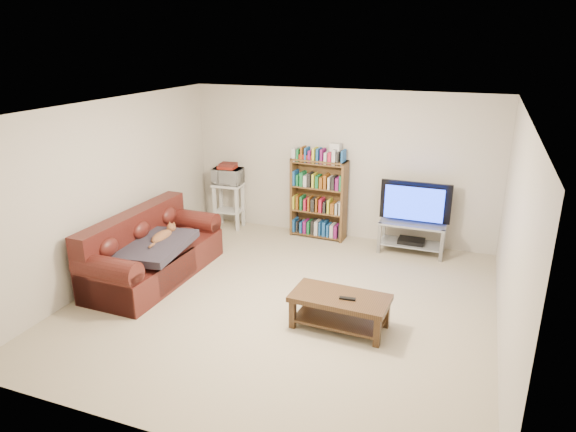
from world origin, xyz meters
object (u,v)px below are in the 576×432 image
at_px(tv_stand, 412,232).
at_px(bookshelf, 319,198).
at_px(coffee_table, 340,305).
at_px(sofa, 150,255).

height_order(tv_stand, bookshelf, bookshelf).
bearing_deg(coffee_table, tv_stand, 82.09).
distance_m(sofa, tv_stand, 3.88).
relative_size(tv_stand, bookshelf, 0.75).
bearing_deg(sofa, coffee_table, -6.52).
height_order(coffee_table, tv_stand, tv_stand).
distance_m(coffee_table, tv_stand, 2.53).
xyz_separation_m(sofa, bookshelf, (1.71, 2.25, 0.36)).
height_order(sofa, tv_stand, sofa).
bearing_deg(tv_stand, coffee_table, -100.34).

